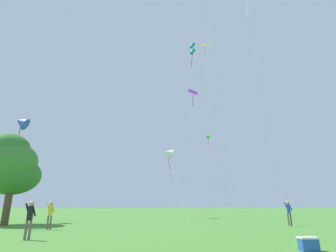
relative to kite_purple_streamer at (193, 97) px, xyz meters
name	(u,v)px	position (x,y,z in m)	size (l,w,h in m)	color
kite_purple_streamer	(193,97)	(0.00, 0.00, 0.00)	(2.94, 6.77, 18.71)	purple
kite_green_small	(208,137)	(3.95, 10.57, -3.37)	(2.24, 7.62, 14.40)	green
kite_white_distant	(168,153)	(-3.82, -2.35, -8.99)	(2.64, 8.66, 8.92)	white
kite_pink_low	(247,3)	(5.59, -10.44, 8.04)	(2.13, 7.06, 27.30)	pink
kite_yellow_diamond	(206,54)	(2.35, 0.35, 7.63)	(2.00, 6.70, 27.28)	yellow
kite_blue_delta	(21,122)	(-19.12, -10.54, -7.47)	(2.31, 5.02, 10.47)	blue
kite_teal_box	(193,49)	(0.07, -0.83, 7.68)	(3.16, 10.83, 25.96)	teal
person_far_back	(30,216)	(-10.59, -24.46, -16.14)	(0.53, 0.22, 1.63)	#665B4C
person_in_blue_jacket	(289,211)	(4.85, -16.32, -16.04)	(0.58, 0.24, 1.80)	#665B4C
person_foreground_watcher	(50,213)	(-11.78, -19.08, -16.10)	(0.55, 0.23, 1.70)	#665B4C
tree_right_cluster	(10,165)	(-17.12, -14.81, -12.50)	(4.51, 4.99, 7.20)	brown
picnic_cooler	(308,244)	(0.05, -27.68, -16.90)	(0.60, 0.40, 0.44)	#2351B2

